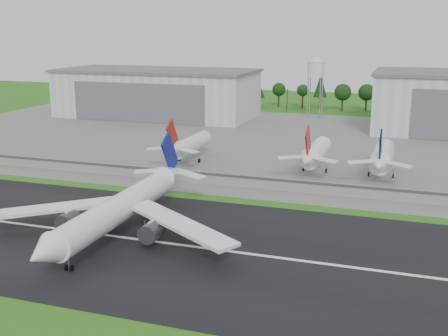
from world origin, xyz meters
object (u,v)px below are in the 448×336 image
(parked_jet_red_b, at_px, (315,154))
(parked_jet_navy, at_px, (382,158))
(main_airliner, at_px, (117,216))
(ground_vehicle, at_px, (76,240))
(parked_jet_red_a, at_px, (187,145))

(parked_jet_red_b, xyz_separation_m, parked_jet_navy, (19.54, 0.03, 0.18))
(main_airliner, xyz_separation_m, parked_jet_navy, (48.98, 67.02, 1.43))
(ground_vehicle, height_order, parked_jet_navy, parked_jet_navy)
(main_airliner, distance_m, parked_jet_navy, 83.02)
(parked_jet_red_b, bearing_deg, ground_vehicle, -116.35)
(parked_jet_red_a, bearing_deg, ground_vehicle, -85.81)
(parked_jet_red_a, relative_size, parked_jet_navy, 1.00)
(main_airliner, distance_m, parked_jet_red_a, 68.00)
(main_airliner, relative_size, ground_vehicle, 12.97)
(main_airliner, height_order, parked_jet_navy, main_airliner)
(parked_jet_red_a, distance_m, parked_jet_red_b, 41.29)
(parked_jet_red_a, xyz_separation_m, parked_jet_navy, (60.83, 0.07, 0.40))
(parked_jet_red_b, bearing_deg, main_airliner, -113.73)
(parked_jet_red_a, height_order, parked_jet_red_b, parked_jet_red_b)
(main_airliner, height_order, parked_jet_red_b, main_airliner)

